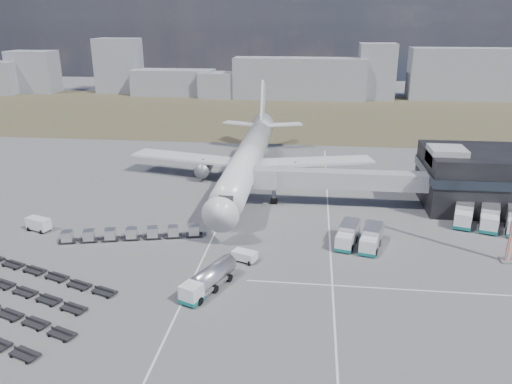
# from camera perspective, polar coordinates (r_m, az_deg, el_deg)

# --- Properties ---
(ground) EXTENTS (420.00, 420.00, 0.00)m
(ground) POSITION_cam_1_polar(r_m,az_deg,el_deg) (73.32, -4.14, -6.77)
(ground) COLOR #565659
(ground) RESTS_ON ground
(grass_strip) EXTENTS (420.00, 90.00, 0.01)m
(grass_strip) POSITION_cam_1_polar(r_m,az_deg,el_deg) (177.99, 2.41, 8.96)
(grass_strip) COLOR #443C28
(grass_strip) RESTS_ON ground
(lane_markings) EXTENTS (47.12, 110.00, 0.01)m
(lane_markings) POSITION_cam_1_polar(r_m,az_deg,el_deg) (74.95, 3.69, -6.14)
(lane_markings) COLOR silver
(lane_markings) RESTS_ON ground
(terminal) EXTENTS (30.40, 16.40, 11.00)m
(terminal) POSITION_cam_1_polar(r_m,az_deg,el_deg) (98.98, 27.02, 1.39)
(terminal) COLOR black
(terminal) RESTS_ON ground
(jet_bridge) EXTENTS (30.30, 3.80, 7.05)m
(jet_bridge) POSITION_cam_1_polar(r_m,az_deg,el_deg) (89.31, 8.30, 1.46)
(jet_bridge) COLOR #939399
(jet_bridge) RESTS_ON ground
(airliner) EXTENTS (51.59, 64.53, 17.62)m
(airliner) POSITION_cam_1_polar(r_m,az_deg,el_deg) (101.45, -0.87, 3.99)
(airliner) COLOR silver
(airliner) RESTS_ON ground
(skyline) EXTENTS (318.21, 22.89, 23.34)m
(skyline) POSITION_cam_1_polar(r_m,az_deg,el_deg) (214.63, 5.53, 13.07)
(skyline) COLOR gray
(skyline) RESTS_ON ground
(fuel_tanker) EXTENTS (5.92, 9.55, 3.03)m
(fuel_tanker) POSITION_cam_1_polar(r_m,az_deg,el_deg) (63.08, -5.43, -9.88)
(fuel_tanker) COLOR silver
(fuel_tanker) RESTS_ON ground
(pushback_tug) EXTENTS (3.79, 2.96, 1.50)m
(pushback_tug) POSITION_cam_1_polar(r_m,az_deg,el_deg) (70.02, -1.31, -7.36)
(pushback_tug) COLOR silver
(pushback_tug) RESTS_ON ground
(utility_van) EXTENTS (4.31, 2.98, 2.14)m
(utility_van) POSITION_cam_1_polar(r_m,az_deg,el_deg) (86.68, -23.61, -3.41)
(utility_van) COLOR silver
(utility_van) RESTS_ON ground
(catering_truck) EXTENTS (3.26, 6.60, 2.92)m
(catering_truck) POSITION_cam_1_polar(r_m,az_deg,el_deg) (103.26, 5.60, 1.98)
(catering_truck) COLOR silver
(catering_truck) RESTS_ON ground
(service_trucks_near) EXTENTS (7.53, 8.37, 2.85)m
(service_trucks_near) POSITION_cam_1_polar(r_m,az_deg,el_deg) (75.64, 11.73, -4.99)
(service_trucks_near) COLOR silver
(service_trucks_near) RESTS_ON ground
(service_trucks_far) EXTENTS (16.06, 11.92, 3.18)m
(service_trucks_far) POSITION_cam_1_polar(r_m,az_deg,el_deg) (89.18, 26.37, -2.74)
(service_trucks_far) COLOR silver
(service_trucks_far) RESTS_ON ground
(uld_row) EXTENTS (21.29, 6.61, 1.67)m
(uld_row) POSITION_cam_1_polar(r_m,az_deg,el_deg) (78.72, -14.04, -4.62)
(uld_row) COLOR black
(uld_row) RESTS_ON ground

